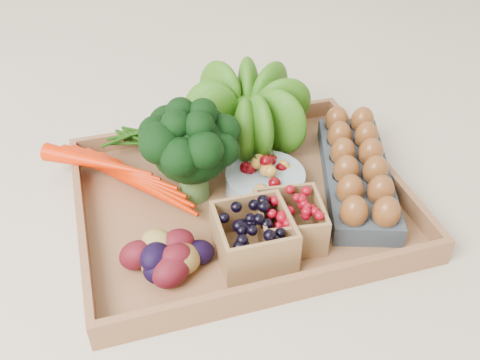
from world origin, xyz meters
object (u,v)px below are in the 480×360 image
object	(u,v)px
tray	(240,203)
cherry_bowl	(265,181)
broccoli	(193,165)
egg_carton	(356,176)

from	to	relation	value
tray	cherry_bowl	xyz separation A→B (m)	(0.05, 0.01, 0.03)
broccoli	cherry_bowl	xyz separation A→B (m)	(0.12, -0.02, -0.05)
cherry_bowl	egg_carton	bearing A→B (deg)	-10.91
broccoli	egg_carton	size ratio (longest dim) A/B	0.54
cherry_bowl	egg_carton	world-z (taller)	same
broccoli	cherry_bowl	bearing A→B (deg)	-9.39
cherry_bowl	egg_carton	distance (m)	0.17
broccoli	egg_carton	bearing A→B (deg)	-10.26
tray	broccoli	world-z (taller)	broccoli
broccoli	egg_carton	xyz separation A→B (m)	(0.29, -0.05, -0.05)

